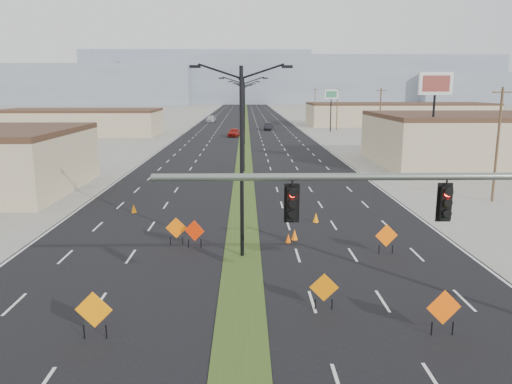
{
  "coord_description": "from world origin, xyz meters",
  "views": [
    {
      "loc": [
        0.21,
        -13.67,
        8.87
      ],
      "look_at": [
        0.78,
        13.63,
        3.2
      ],
      "focal_mm": 35.0,
      "sensor_mm": 36.0,
      "label": 1
    }
  ],
  "objects_px": {
    "streetlight_2": "(244,110)",
    "cone_2": "(316,218)",
    "cone_1": "(295,235)",
    "streetlight_1": "(244,122)",
    "cone_3": "(134,209)",
    "construction_sign_4": "(444,309)",
    "pole_sign_east_far": "(331,98)",
    "construction_sign_3": "(324,289)",
    "construction_sign_2": "(176,229)",
    "cone_0": "(288,238)",
    "streetlight_5": "(245,99)",
    "construction_sign_5": "(386,237)",
    "construction_sign_0": "(94,311)",
    "car_far": "(211,119)",
    "streetlight_4": "(245,102)",
    "streetlight_3": "(244,105)",
    "car_left": "(234,132)",
    "pole_sign_east_near": "(435,91)",
    "streetlight_0": "(242,157)",
    "car_mid": "(268,126)",
    "streetlight_6": "(245,98)",
    "signal_mast": "(500,215)"
  },
  "relations": [
    {
      "from": "car_far",
      "to": "construction_sign_5",
      "type": "distance_m",
      "value": 112.39
    },
    {
      "from": "construction_sign_5",
      "to": "car_far",
      "type": "bearing_deg",
      "value": 92.14
    },
    {
      "from": "pole_sign_east_near",
      "to": "cone_3",
      "type": "bearing_deg",
      "value": -147.37
    },
    {
      "from": "streetlight_2",
      "to": "streetlight_4",
      "type": "xyz_separation_m",
      "value": [
        0.0,
        56.0,
        0.0
      ]
    },
    {
      "from": "construction_sign_0",
      "to": "streetlight_2",
      "type": "bearing_deg",
      "value": 88.91
    },
    {
      "from": "cone_2",
      "to": "pole_sign_east_near",
      "type": "distance_m",
      "value": 25.66
    },
    {
      "from": "car_left",
      "to": "pole_sign_east_near",
      "type": "xyz_separation_m",
      "value": [
        21.71,
        -42.47,
        7.86
      ]
    },
    {
      "from": "streetlight_2",
      "to": "construction_sign_2",
      "type": "distance_m",
      "value": 54.24
    },
    {
      "from": "streetlight_3",
      "to": "streetlight_5",
      "type": "bearing_deg",
      "value": 90.0
    },
    {
      "from": "streetlight_2",
      "to": "pole_sign_east_far",
      "type": "height_order",
      "value": "streetlight_2"
    },
    {
      "from": "streetlight_2",
      "to": "construction_sign_3",
      "type": "bearing_deg",
      "value": -86.94
    },
    {
      "from": "cone_3",
      "to": "car_mid",
      "type": "bearing_deg",
      "value": 79.96
    },
    {
      "from": "construction_sign_3",
      "to": "streetlight_6",
      "type": "bearing_deg",
      "value": 94.09
    },
    {
      "from": "streetlight_3",
      "to": "pole_sign_east_far",
      "type": "bearing_deg",
      "value": -14.51
    },
    {
      "from": "streetlight_4",
      "to": "construction_sign_0",
      "type": "distance_m",
      "value": 121.19
    },
    {
      "from": "streetlight_2",
      "to": "streetlight_5",
      "type": "bearing_deg",
      "value": 90.0
    },
    {
      "from": "streetlight_4",
      "to": "cone_1",
      "type": "height_order",
      "value": "streetlight_4"
    },
    {
      "from": "cone_0",
      "to": "car_mid",
      "type": "bearing_deg",
      "value": 88.24
    },
    {
      "from": "construction_sign_3",
      "to": "construction_sign_4",
      "type": "relative_size",
      "value": 0.89
    },
    {
      "from": "cone_2",
      "to": "pole_sign_east_far",
      "type": "xyz_separation_m",
      "value": [
        13.11,
        72.49,
        6.69
      ]
    },
    {
      "from": "cone_1",
      "to": "cone_2",
      "type": "bearing_deg",
      "value": 65.2
    },
    {
      "from": "construction_sign_2",
      "to": "cone_1",
      "type": "distance_m",
      "value": 7.0
    },
    {
      "from": "construction_sign_5",
      "to": "streetlight_2",
      "type": "bearing_deg",
      "value": 91.43
    },
    {
      "from": "construction_sign_0",
      "to": "cone_1",
      "type": "distance_m",
      "value": 14.54
    },
    {
      "from": "streetlight_5",
      "to": "cone_3",
      "type": "xyz_separation_m",
      "value": [
        -7.95,
        -130.25,
        -5.1
      ]
    },
    {
      "from": "signal_mast",
      "to": "streetlight_6",
      "type": "relative_size",
      "value": 1.63
    },
    {
      "from": "streetlight_2",
      "to": "cone_0",
      "type": "height_order",
      "value": "streetlight_2"
    },
    {
      "from": "construction_sign_2",
      "to": "cone_2",
      "type": "bearing_deg",
      "value": 30.51
    },
    {
      "from": "streetlight_6",
      "to": "cone_2",
      "type": "height_order",
      "value": "streetlight_6"
    },
    {
      "from": "cone_0",
      "to": "pole_sign_east_far",
      "type": "xyz_separation_m",
      "value": [
        15.36,
        77.01,
        6.75
      ]
    },
    {
      "from": "streetlight_4",
      "to": "cone_0",
      "type": "bearing_deg",
      "value": -88.6
    },
    {
      "from": "streetlight_3",
      "to": "cone_0",
      "type": "xyz_separation_m",
      "value": [
        2.69,
        -81.67,
        -5.14
      ]
    },
    {
      "from": "streetlight_2",
      "to": "cone_2",
      "type": "xyz_separation_m",
      "value": [
        4.93,
        -49.16,
        -5.08
      ]
    },
    {
      "from": "car_mid",
      "to": "pole_sign_east_far",
      "type": "relative_size",
      "value": 0.54
    },
    {
      "from": "streetlight_2",
      "to": "streetlight_6",
      "type": "bearing_deg",
      "value": 90.0
    },
    {
      "from": "construction_sign_4",
      "to": "pole_sign_east_far",
      "type": "height_order",
      "value": "pole_sign_east_far"
    },
    {
      "from": "car_far",
      "to": "pole_sign_east_far",
      "type": "height_order",
      "value": "pole_sign_east_far"
    },
    {
      "from": "streetlight_2",
      "to": "cone_3",
      "type": "xyz_separation_m",
      "value": [
        -7.95,
        -46.25,
        -5.1
      ]
    },
    {
      "from": "streetlight_5",
      "to": "construction_sign_3",
      "type": "xyz_separation_m",
      "value": [
        3.36,
        -146.77,
        -4.5
      ]
    },
    {
      "from": "streetlight_1",
      "to": "construction_sign_5",
      "type": "height_order",
      "value": "streetlight_1"
    },
    {
      "from": "streetlight_0",
      "to": "construction_sign_2",
      "type": "relative_size",
      "value": 6.17
    },
    {
      "from": "construction_sign_5",
      "to": "construction_sign_0",
      "type": "bearing_deg",
      "value": -151.5
    },
    {
      "from": "streetlight_2",
      "to": "construction_sign_2",
      "type": "bearing_deg",
      "value": -94.05
    },
    {
      "from": "construction_sign_3",
      "to": "cone_3",
      "type": "height_order",
      "value": "construction_sign_3"
    },
    {
      "from": "construction_sign_4",
      "to": "pole_sign_east_near",
      "type": "relative_size",
      "value": 0.17
    },
    {
      "from": "car_left",
      "to": "pole_sign_east_far",
      "type": "height_order",
      "value": "pole_sign_east_far"
    },
    {
      "from": "construction_sign_0",
      "to": "construction_sign_2",
      "type": "bearing_deg",
      "value": 86.15
    },
    {
      "from": "streetlight_1",
      "to": "streetlight_5",
      "type": "bearing_deg",
      "value": 90.0
    },
    {
      "from": "streetlight_5",
      "to": "car_left",
      "type": "relative_size",
      "value": 2.13
    },
    {
      "from": "streetlight_1",
      "to": "cone_3",
      "type": "bearing_deg",
      "value": -113.54
    }
  ]
}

